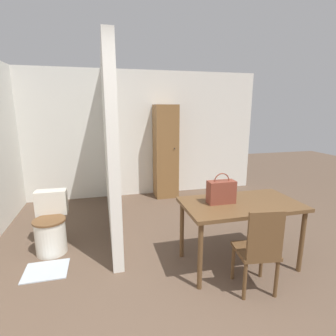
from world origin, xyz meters
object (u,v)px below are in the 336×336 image
(dining_table, at_px, (241,209))
(toilet, at_px, (51,227))
(wooden_chair, at_px, (259,249))
(handbag, at_px, (221,192))
(wooden_cabinet, at_px, (166,152))

(dining_table, relative_size, toilet, 1.76)
(wooden_chair, relative_size, toilet, 1.20)
(wooden_chair, bearing_deg, handbag, 113.97)
(toilet, height_order, handbag, handbag)
(handbag, relative_size, wooden_cabinet, 0.18)
(dining_table, relative_size, wooden_cabinet, 0.70)
(toilet, relative_size, wooden_cabinet, 0.40)
(dining_table, bearing_deg, toilet, 158.24)
(wooden_cabinet, bearing_deg, handbag, -89.79)
(wooden_cabinet, bearing_deg, toilet, -137.88)
(dining_table, bearing_deg, handbag, 167.99)
(handbag, height_order, wooden_cabinet, wooden_cabinet)
(wooden_chair, xyz_separation_m, wooden_cabinet, (-0.16, 3.07, 0.45))
(wooden_cabinet, bearing_deg, dining_table, -84.86)
(dining_table, height_order, wooden_chair, wooden_chair)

